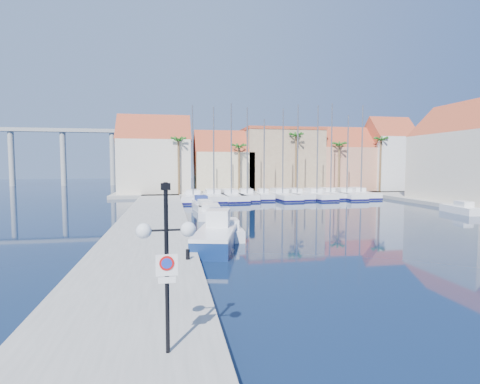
# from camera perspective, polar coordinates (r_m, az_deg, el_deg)

# --- Properties ---
(ground) EXTENTS (260.00, 260.00, 0.00)m
(ground) POSITION_cam_1_polar(r_m,az_deg,el_deg) (21.89, 9.76, -10.05)
(ground) COLOR black
(ground) RESTS_ON ground
(quay_west) EXTENTS (6.00, 77.00, 0.50)m
(quay_west) POSITION_cam_1_polar(r_m,az_deg,el_deg) (33.80, -13.18, -4.61)
(quay_west) COLOR gray
(quay_west) RESTS_ON ground
(shore_north) EXTENTS (54.00, 16.00, 0.50)m
(shore_north) POSITION_cam_1_polar(r_m,az_deg,el_deg) (70.27, 3.78, 0.02)
(shore_north) COLOR gray
(shore_north) RESTS_ON ground
(lamp_post) EXTENTS (1.50, 0.42, 4.43)m
(lamp_post) POSITION_cam_1_polar(r_m,az_deg,el_deg) (9.75, -11.15, -7.48)
(lamp_post) COLOR black
(lamp_post) RESTS_ON quay_west
(bollard) EXTENTS (0.21, 0.21, 0.52)m
(bollard) POSITION_cam_1_polar(r_m,az_deg,el_deg) (19.64, -7.96, -9.39)
(bollard) COLOR black
(bollard) RESTS_ON quay_west
(fishing_boat) EXTENTS (3.83, 7.03, 2.34)m
(fishing_boat) POSITION_cam_1_polar(r_m,az_deg,el_deg) (24.40, -3.63, -6.64)
(fishing_boat) COLOR navy
(fishing_boat) RESTS_ON ground
(motorboat_west_0) EXTENTS (1.88, 5.27, 1.40)m
(motorboat_west_0) POSITION_cam_1_polar(r_m,az_deg,el_deg) (27.94, -1.68, -5.81)
(motorboat_west_0) COLOR white
(motorboat_west_0) RESTS_ON ground
(motorboat_west_1) EXTENTS (2.19, 5.61, 1.40)m
(motorboat_west_1) POSITION_cam_1_polar(r_m,az_deg,el_deg) (34.30, -3.58, -3.94)
(motorboat_west_1) COLOR white
(motorboat_west_1) RESTS_ON ground
(motorboat_west_2) EXTENTS (2.94, 7.58, 1.40)m
(motorboat_west_2) POSITION_cam_1_polar(r_m,az_deg,el_deg) (38.85, -4.62, -2.99)
(motorboat_west_2) COLOR white
(motorboat_west_2) RESTS_ON ground
(motorboat_west_3) EXTENTS (2.07, 5.17, 1.40)m
(motorboat_west_3) POSITION_cam_1_polar(r_m,az_deg,el_deg) (42.96, -5.63, -2.31)
(motorboat_west_3) COLOR white
(motorboat_west_3) RESTS_ON ground
(motorboat_west_4) EXTENTS (2.44, 6.55, 1.40)m
(motorboat_west_4) POSITION_cam_1_polar(r_m,az_deg,el_deg) (49.00, -6.04, -1.51)
(motorboat_west_4) COLOR white
(motorboat_west_4) RESTS_ON ground
(motorboat_east_1) EXTENTS (2.17, 5.26, 1.40)m
(motorboat_east_1) POSITION_cam_1_polar(r_m,az_deg,el_deg) (47.80, 30.61, -2.21)
(motorboat_east_1) COLOR white
(motorboat_east_1) RESTS_ON ground
(sailboat_0) EXTENTS (3.92, 11.70, 13.84)m
(sailboat_0) POSITION_cam_1_polar(r_m,az_deg,el_deg) (55.61, -7.14, -0.76)
(sailboat_0) COLOR white
(sailboat_0) RESTS_ON ground
(sailboat_1) EXTENTS (3.09, 11.66, 13.82)m
(sailboat_1) POSITION_cam_1_polar(r_m,az_deg,el_deg) (56.54, -4.07, -0.66)
(sailboat_1) COLOR white
(sailboat_1) RESTS_ON ground
(sailboat_2) EXTENTS (3.79, 12.00, 14.37)m
(sailboat_2) POSITION_cam_1_polar(r_m,az_deg,el_deg) (56.72, -1.47, -0.63)
(sailboat_2) COLOR white
(sailboat_2) RESTS_ON ground
(sailboat_3) EXTENTS (3.60, 10.51, 13.94)m
(sailboat_3) POSITION_cam_1_polar(r_m,az_deg,el_deg) (57.65, 1.04, -0.54)
(sailboat_3) COLOR white
(sailboat_3) RESTS_ON ground
(sailboat_4) EXTENTS (2.80, 8.28, 12.27)m
(sailboat_4) POSITION_cam_1_polar(r_m,az_deg,el_deg) (58.35, 3.60, -0.47)
(sailboat_4) COLOR white
(sailboat_4) RESTS_ON ground
(sailboat_5) EXTENTS (3.40, 11.45, 13.83)m
(sailboat_5) POSITION_cam_1_polar(r_m,az_deg,el_deg) (58.61, 6.29, -0.50)
(sailboat_5) COLOR white
(sailboat_5) RESTS_ON ground
(sailboat_6) EXTENTS (2.74, 9.86, 14.55)m
(sailboat_6) POSITION_cam_1_polar(r_m,az_deg,el_deg) (59.51, 8.51, -0.42)
(sailboat_6) COLOR white
(sailboat_6) RESTS_ON ground
(sailboat_7) EXTENTS (3.16, 10.65, 14.38)m
(sailboat_7) POSITION_cam_1_polar(r_m,az_deg,el_deg) (59.95, 11.39, -0.44)
(sailboat_7) COLOR white
(sailboat_7) RESTS_ON ground
(sailboat_8) EXTENTS (2.87, 9.32, 14.99)m
(sailboat_8) POSITION_cam_1_polar(r_m,az_deg,el_deg) (62.16, 13.42, -0.27)
(sailboat_8) COLOR white
(sailboat_8) RESTS_ON ground
(sailboat_9) EXTENTS (3.27, 10.66, 13.06)m
(sailboat_9) POSITION_cam_1_polar(r_m,az_deg,el_deg) (62.05, 15.73, -0.37)
(sailboat_9) COLOR white
(sailboat_9) RESTS_ON ground
(sailboat_10) EXTENTS (3.08, 10.09, 14.77)m
(sailboat_10) POSITION_cam_1_polar(r_m,az_deg,el_deg) (63.97, 17.71, -0.25)
(sailboat_10) COLOR white
(sailboat_10) RESTS_ON ground
(building_0) EXTENTS (12.30, 9.00, 13.50)m
(building_0) POSITION_cam_1_polar(r_m,az_deg,el_deg) (66.93, -12.87, 5.09)
(building_0) COLOR beige
(building_0) RESTS_ON shore_north
(building_1) EXTENTS (10.30, 8.00, 11.00)m
(building_1) POSITION_cam_1_polar(r_m,az_deg,el_deg) (67.54, -2.60, 4.14)
(building_1) COLOR #C6B48B
(building_1) RESTS_ON shore_north
(building_2) EXTENTS (14.20, 10.20, 11.50)m
(building_2) POSITION_cam_1_polar(r_m,az_deg,el_deg) (70.89, 6.16, 4.90)
(building_2) COLOR #9B7E5F
(building_2) RESTS_ON shore_north
(building_3) EXTENTS (10.30, 8.00, 12.00)m
(building_3) POSITION_cam_1_polar(r_m,az_deg,el_deg) (74.33, 15.30, 4.44)
(building_3) COLOR tan
(building_3) RESTS_ON shore_north
(building_4) EXTENTS (8.30, 8.00, 14.00)m
(building_4) POSITION_cam_1_polar(r_m,az_deg,el_deg) (77.84, 21.63, 5.09)
(building_4) COLOR white
(building_4) RESTS_ON shore_north
(building_6) EXTENTS (9.00, 14.30, 13.50)m
(building_6) POSITION_cam_1_polar(r_m,az_deg,el_deg) (59.01, 31.44, 4.71)
(building_6) COLOR beige
(building_6) RESTS_ON shore_east
(palm_0) EXTENTS (2.60, 2.60, 10.15)m
(palm_0) POSITION_cam_1_polar(r_m,az_deg,el_deg) (62.00, -9.36, 7.59)
(palm_0) COLOR brown
(palm_0) RESTS_ON shore_north
(palm_1) EXTENTS (2.60, 2.60, 9.15)m
(palm_1) POSITION_cam_1_polar(r_m,az_deg,el_deg) (62.98, -0.15, 6.73)
(palm_1) COLOR brown
(palm_1) RESTS_ON shore_north
(palm_2) EXTENTS (2.60, 2.60, 11.15)m
(palm_2) POSITION_cam_1_polar(r_m,az_deg,el_deg) (65.65, 8.56, 8.22)
(palm_2) COLOR brown
(palm_2) RESTS_ON shore_north
(palm_3) EXTENTS (2.60, 2.60, 9.65)m
(palm_3) POSITION_cam_1_polar(r_m,az_deg,el_deg) (68.60, 14.91, 6.78)
(palm_3) COLOR brown
(palm_3) RESTS_ON shore_north
(palm_4) EXTENTS (2.60, 2.60, 10.65)m
(palm_4) POSITION_cam_1_polar(r_m,az_deg,el_deg) (72.44, 20.69, 7.25)
(palm_4) COLOR brown
(palm_4) RESTS_ON shore_north
(viaduct) EXTENTS (48.00, 2.20, 14.45)m
(viaduct) POSITION_cam_1_polar(r_m,az_deg,el_deg) (106.78, -28.03, 6.34)
(viaduct) COLOR #9E9E99
(viaduct) RESTS_ON ground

